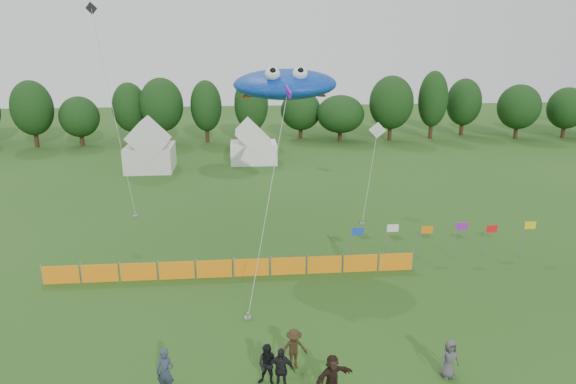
{
  "coord_description": "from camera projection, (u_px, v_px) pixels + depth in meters",
  "views": [
    {
      "loc": [
        -2.16,
        -17.87,
        12.46
      ],
      "look_at": [
        0.0,
        6.0,
        5.2
      ],
      "focal_mm": 32.0,
      "sensor_mm": 36.0,
      "label": 1
    }
  ],
  "objects": [
    {
      "name": "spectator_e",
      "position": [
        449.0,
        359.0,
        19.41
      ],
      "size": [
        0.85,
        0.64,
        1.57
      ],
      "primitive_type": "imported",
      "rotation": [
        0.0,
        0.0,
        0.2
      ],
      "color": "#47464B",
      "rests_on": "ground"
    },
    {
      "name": "spectator_f",
      "position": [
        332.0,
        376.0,
        18.35
      ],
      "size": [
        1.6,
        1.09,
        1.66
      ],
      "primitive_type": "imported",
      "rotation": [
        0.0,
        0.0,
        0.43
      ],
      "color": "black",
      "rests_on": "ground"
    },
    {
      "name": "stingray_kite",
      "position": [
        284.0,
        84.0,
        30.55
      ],
      "size": [
        7.47,
        17.95,
        10.93
      ],
      "color": "blue",
      "rests_on": "ground"
    },
    {
      "name": "small_kite_dark",
      "position": [
        109.0,
        92.0,
        36.82
      ],
      "size": [
        3.28,
        4.38,
        14.88
      ],
      "color": "black",
      "rests_on": "ground"
    },
    {
      "name": "ground",
      "position": [
        301.0,
        357.0,
        20.83
      ],
      "size": [
        160.0,
        160.0,
        0.0
      ],
      "primitive_type": "plane",
      "color": "#234C16",
      "rests_on": "ground"
    },
    {
      "name": "spectator_c",
      "position": [
        294.0,
        349.0,
        19.91
      ],
      "size": [
        1.19,
        0.84,
        1.68
      ],
      "primitive_type": "imported",
      "rotation": [
        0.0,
        0.0,
        0.21
      ],
      "color": "#302313",
      "rests_on": "ground"
    },
    {
      "name": "treeline",
      "position": [
        272.0,
        108.0,
        62.59
      ],
      "size": [
        104.57,
        8.78,
        8.36
      ],
      "color": "#382314",
      "rests_on": "ground"
    },
    {
      "name": "tent_left",
      "position": [
        150.0,
        150.0,
        49.58
      ],
      "size": [
        4.52,
        4.52,
        3.99
      ],
      "color": "silver",
      "rests_on": "ground"
    },
    {
      "name": "spectator_a",
      "position": [
        165.0,
        372.0,
        18.42
      ],
      "size": [
        0.77,
        0.61,
        1.84
      ],
      "primitive_type": "imported",
      "rotation": [
        0.0,
        0.0,
        -0.28
      ],
      "color": "#2C364A",
      "rests_on": "ground"
    },
    {
      "name": "small_kite_white",
      "position": [
        374.0,
        152.0,
        38.12
      ],
      "size": [
        2.88,
        5.31,
        6.32
      ],
      "color": "white",
      "rests_on": "ground"
    },
    {
      "name": "tent_right",
      "position": [
        253.0,
        146.0,
        52.75
      ],
      "size": [
        4.77,
        3.82,
        3.37
      ],
      "color": "white",
      "rests_on": "ground"
    },
    {
      "name": "flag_row",
      "position": [
        441.0,
        235.0,
        29.83
      ],
      "size": [
        10.73,
        0.77,
        2.22
      ],
      "color": "gray",
      "rests_on": "ground"
    },
    {
      "name": "spectator_d",
      "position": [
        281.0,
        370.0,
        18.6
      ],
      "size": [
        1.11,
        0.64,
        1.77
      ],
      "primitive_type": "imported",
      "rotation": [
        0.0,
        0.0,
        -0.21
      ],
      "color": "black",
      "rests_on": "ground"
    },
    {
      "name": "spectator_b",
      "position": [
        268.0,
        365.0,
        18.95
      ],
      "size": [
        0.97,
        0.86,
        1.67
      ],
      "primitive_type": "imported",
      "rotation": [
        0.0,
        0.0,
        -0.33
      ],
      "color": "black",
      "rests_on": "ground"
    },
    {
      "name": "barrier_fence",
      "position": [
        233.0,
        268.0,
        27.67
      ],
      "size": [
        19.9,
        0.06,
        1.0
      ],
      "color": "orange",
      "rests_on": "ground"
    }
  ]
}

